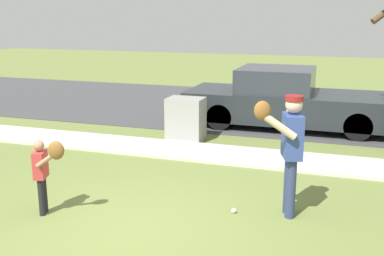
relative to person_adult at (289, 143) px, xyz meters
The scene contains 8 objects.
ground_plane 3.27m from the person_adult, 128.62° to the left, with size 48.00×48.00×0.00m, color olive.
sidewalk_strip 3.33m from the person_adult, 127.49° to the left, with size 36.00×1.20×0.06m, color beige.
road_surface 7.82m from the person_adult, 104.37° to the left, with size 36.00×6.80×0.02m, color #424244.
person_adult is the anchor object (origin of this frame).
person_child 3.43m from the person_adult, 162.10° to the right, with size 0.56×0.37×1.13m.
baseball 1.28m from the person_adult, 167.63° to the right, with size 0.07×0.07×0.07m, color white.
utility_cabinet 4.38m from the person_adult, 128.36° to the left, with size 0.81×0.59×0.98m, color gray.
parked_pickup_dark 5.47m from the person_adult, 97.11° to the left, with size 5.20×1.95×1.48m.
Camera 1 is at (2.59, -5.18, 2.81)m, focal length 43.46 mm.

